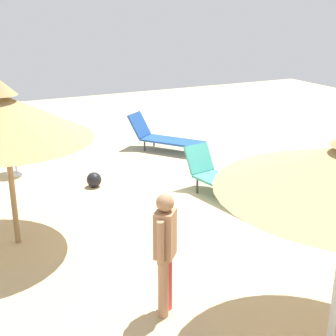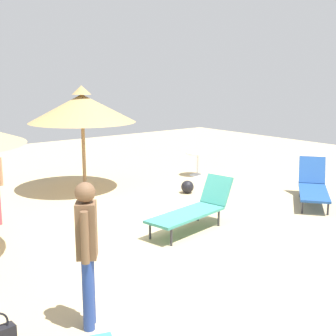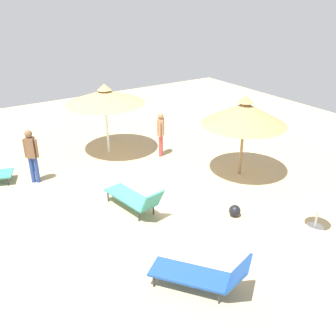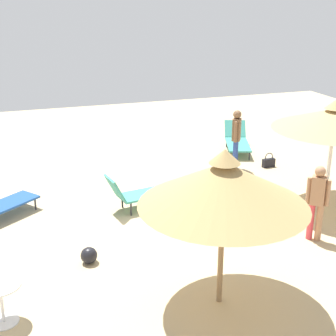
{
  "view_description": "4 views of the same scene",
  "coord_description": "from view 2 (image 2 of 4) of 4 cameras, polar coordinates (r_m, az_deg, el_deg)",
  "views": [
    {
      "loc": [
        7.1,
        -4.33,
        3.68
      ],
      "look_at": [
        -0.34,
        -0.68,
        0.79
      ],
      "focal_mm": 51.16,
      "sensor_mm": 36.0,
      "label": 1
    },
    {
      "loc": [
        5.21,
        6.64,
        2.87
      ],
      "look_at": [
        -0.26,
        -0.19,
        1.08
      ],
      "focal_mm": 48.86,
      "sensor_mm": 36.0,
      "label": 2
    },
    {
      "loc": [
        -8.21,
        4.61,
        5.51
      ],
      "look_at": [
        -0.24,
        -0.62,
        0.97
      ],
      "focal_mm": 40.42,
      "sensor_mm": 36.0,
      "label": 3
    },
    {
      "loc": [
        -3.11,
        -9.6,
        4.74
      ],
      "look_at": [
        0.01,
        -0.24,
        1.2
      ],
      "focal_mm": 51.73,
      "sensor_mm": 36.0,
      "label": 4
    }
  ],
  "objects": [
    {
      "name": "ground",
      "position": [
        8.93,
        -0.54,
        -7.52
      ],
      "size": [
        24.0,
        24.0,
        0.1
      ],
      "primitive_type": "cube",
      "color": "tan"
    },
    {
      "name": "parasol_umbrella_near_left",
      "position": [
        11.47,
        -10.67,
        7.34
      ],
      "size": [
        2.63,
        2.63,
        2.61
      ],
      "color": "olive",
      "rests_on": "ground"
    },
    {
      "name": "lounge_chair_far_left",
      "position": [
        8.63,
        3.28,
        -5.04
      ],
      "size": [
        2.02,
        0.92,
        0.9
      ],
      "color": "teal",
      "rests_on": "ground"
    },
    {
      "name": "lounge_chair_near_right",
      "position": [
        10.93,
        17.66,
        -2.13
      ],
      "size": [
        1.94,
        1.68,
        0.92
      ],
      "color": "#1E478C",
      "rests_on": "ground"
    },
    {
      "name": "person_standing_far_right",
      "position": [
        5.27,
        -10.06,
        -9.6
      ],
      "size": [
        0.32,
        0.38,
        1.72
      ],
      "color": "navy",
      "rests_on": "ground"
    },
    {
      "name": "side_table_round",
      "position": [
        13.18,
        3.72,
        1.03
      ],
      "size": [
        0.65,
        0.65,
        0.67
      ],
      "color": "silver",
      "rests_on": "ground"
    },
    {
      "name": "beach_ball",
      "position": [
        11.27,
        2.44,
        -2.36
      ],
      "size": [
        0.31,
        0.31,
        0.31
      ],
      "primitive_type": "sphere",
      "color": "black",
      "rests_on": "ground"
    }
  ]
}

